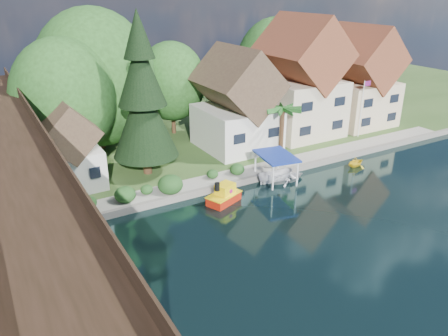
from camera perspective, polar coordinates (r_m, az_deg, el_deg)
The scene contains 18 objects.
ground at distance 33.48m, azimuth 5.73°, elevation -8.22°, with size 140.00×140.00×0.00m, color black.
bank at distance 61.93m, azimuth -12.88°, elevation 6.35°, with size 140.00×52.00×0.50m, color #304F1F.
seawall at distance 41.19m, azimuth 3.85°, elevation -1.45°, with size 60.00×0.40×0.62m, color slate.
promenade at distance 43.13m, azimuth 5.12°, elevation -0.02°, with size 50.00×2.60×0.06m, color gray.
trestle_bridge at distance 30.62m, azimuth -25.41°, elevation -2.30°, with size 4.12×44.18×9.30m.
house_left at distance 47.47m, azimuth 1.65°, elevation 8.08°, with size 7.64×8.64×11.02m.
house_center at distance 52.72m, azimuth 9.89°, elevation 10.68°, with size 8.65×9.18×13.89m.
house_right at distance 58.58m, azimuth 17.10°, elevation 10.58°, with size 8.15×8.64×12.45m.
shed at distance 40.32m, azimuth -19.53°, elevation 2.08°, with size 5.09×5.40×7.85m.
bg_trees at distance 48.89m, azimuth -7.74°, elevation 10.91°, with size 49.90×13.30×10.57m.
shrubs at distance 38.15m, azimuth -8.00°, elevation -2.17°, with size 15.76×2.47×1.70m.
conifer at distance 40.34m, azimuth -10.58°, elevation 8.81°, with size 6.08×6.08×14.96m.
palm_tree at distance 45.57m, azimuth 7.68°, elevation 7.44°, with size 5.03×5.03×5.47m.
flagpole at distance 53.50m, azimuth 17.68°, elevation 8.12°, with size 1.05×0.10×6.69m.
tugboat at distance 37.18m, azimuth 0.02°, elevation -3.59°, with size 3.45×2.68×2.21m.
boat_white_a at distance 41.92m, azimuth 8.28°, elevation -1.09°, with size 2.62×3.68×0.76m, color silver.
boat_canopy at distance 40.94m, azimuth 6.75°, elevation -0.37°, with size 3.66×4.76×2.78m.
boat_yellow at distance 46.55m, azimuth 16.85°, elevation 0.87°, with size 1.91×2.22×1.17m, color yellow.
Camera 1 is at (-17.16, -23.04, 17.19)m, focal length 35.00 mm.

